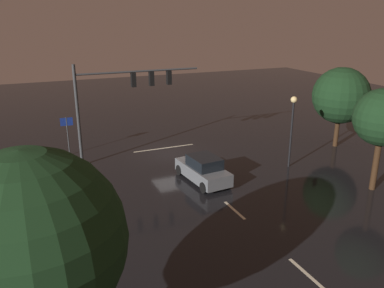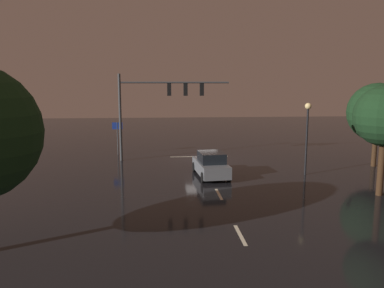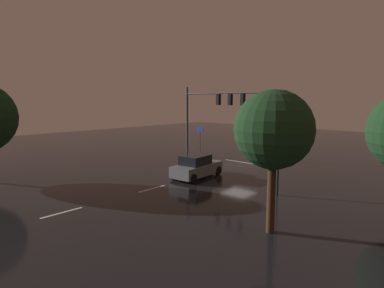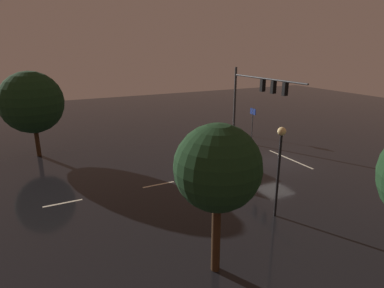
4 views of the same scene
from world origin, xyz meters
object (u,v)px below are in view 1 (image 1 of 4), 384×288
object	(u,v)px
route_sign	(67,128)
tree_right_near	(31,242)
street_lamp_left_kerb	(292,118)
tree_left_far	(341,96)
car_approaching	(203,169)
tree_left_near	(383,118)
traffic_signal_assembly	(123,91)

from	to	relation	value
route_sign	tree_right_near	size ratio (longest dim) A/B	0.42
street_lamp_left_kerb	tree_left_far	bearing A→B (deg)	-160.12
car_approaching	street_lamp_left_kerb	world-z (taller)	street_lamp_left_kerb
tree_left_near	tree_left_far	size ratio (longest dim) A/B	0.98
car_approaching	street_lamp_left_kerb	size ratio (longest dim) A/B	0.90
car_approaching	tree_right_near	distance (m)	15.55
tree_left_far	route_sign	bearing A→B (deg)	-17.68
traffic_signal_assembly	tree_left_far	xyz separation A→B (m)	(-16.27, 3.79, -0.93)
tree_right_near	car_approaching	bearing A→B (deg)	-132.08
tree_right_near	tree_left_near	bearing A→B (deg)	-162.49
tree_left_far	traffic_signal_assembly	bearing A→B (deg)	-13.10
route_sign	car_approaching	bearing A→B (deg)	129.93
tree_left_near	tree_right_near	xyz separation A→B (m)	(19.07, 6.02, 0.06)
route_sign	tree_right_near	world-z (taller)	tree_right_near
traffic_signal_assembly	street_lamp_left_kerb	size ratio (longest dim) A/B	1.80
route_sign	tree_right_near	distance (m)	20.15
street_lamp_left_kerb	tree_left_far	distance (m)	6.67
traffic_signal_assembly	car_approaching	xyz separation A→B (m)	(-3.44, 5.99, -4.26)
car_approaching	tree_left_far	world-z (taller)	tree_left_far
traffic_signal_assembly	route_sign	bearing A→B (deg)	-34.68
traffic_signal_assembly	tree_left_near	bearing A→B (deg)	137.95
traffic_signal_assembly	street_lamp_left_kerb	world-z (taller)	traffic_signal_assembly
tree_left_far	tree_right_near	bearing A→B (deg)	30.30
route_sign	tree_left_far	world-z (taller)	tree_left_far
street_lamp_left_kerb	route_sign	world-z (taller)	street_lamp_left_kerb
street_lamp_left_kerb	tree_left_near	xyz separation A→B (m)	(-2.36, 5.14, 0.99)
car_approaching	route_sign	size ratio (longest dim) A/B	1.53
tree_left_near	car_approaching	bearing A→B (deg)	-30.08
traffic_signal_assembly	car_approaching	distance (m)	8.12
route_sign	tree_left_near	world-z (taller)	tree_left_near
tree_left_near	street_lamp_left_kerb	bearing A→B (deg)	-65.32
tree_left_near	tree_left_far	xyz separation A→B (m)	(-3.88, -7.39, -0.35)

